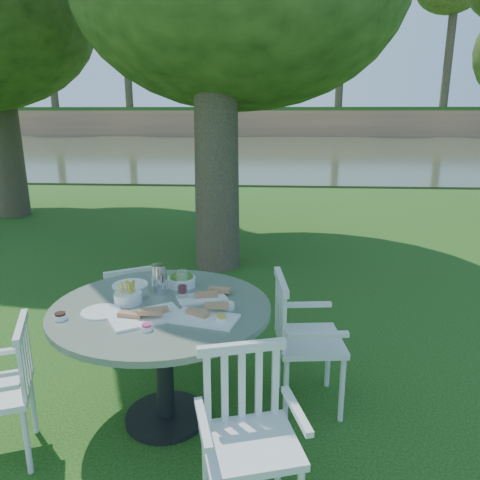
% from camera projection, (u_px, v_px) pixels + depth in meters
% --- Properties ---
extents(ground, '(140.00, 140.00, 0.00)m').
position_uv_depth(ground, '(239.00, 329.00, 4.59)').
color(ground, '#123A0C').
rests_on(ground, ground).
extents(table, '(1.42, 1.42, 0.85)m').
position_uv_depth(table, '(162.00, 328.00, 3.06)').
color(table, black).
rests_on(table, ground).
extents(chair_ne, '(0.51, 0.54, 0.97)m').
position_uv_depth(chair_ne, '(296.00, 332.00, 3.27)').
color(chair_ne, white).
rests_on(chair_ne, ground).
extents(chair_nw, '(0.56, 0.55, 0.84)m').
position_uv_depth(chair_nw, '(130.00, 305.00, 3.92)').
color(chair_nw, white).
rests_on(chair_nw, ground).
extents(chair_sw, '(0.54, 0.56, 0.87)m').
position_uv_depth(chair_sw, '(9.00, 382.00, 2.77)').
color(chair_sw, white).
rests_on(chair_sw, ground).
extents(chair_se, '(0.57, 0.55, 0.92)m').
position_uv_depth(chair_se, '(246.00, 422.00, 2.37)').
color(chair_se, white).
rests_on(chair_se, ground).
extents(tableware, '(1.12, 0.88, 0.21)m').
position_uv_depth(tableware, '(159.00, 295.00, 3.08)').
color(tableware, white).
rests_on(tableware, table).
extents(river, '(100.00, 28.00, 0.12)m').
position_uv_depth(river, '(268.00, 149.00, 26.72)').
color(river, '#333B22').
rests_on(river, ground).
extents(far_bank, '(100.00, 18.00, 15.20)m').
position_uv_depth(far_bank, '(274.00, 53.00, 42.22)').
color(far_bank, '#A76F4E').
rests_on(far_bank, ground).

